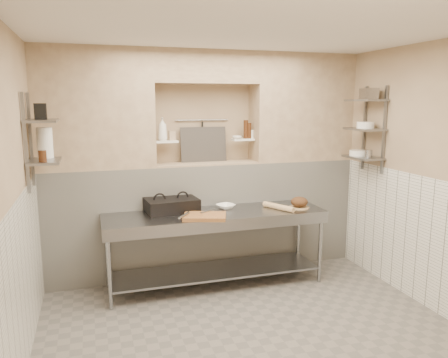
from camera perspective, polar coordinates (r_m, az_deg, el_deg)
name	(u,v)px	position (r m, az deg, el deg)	size (l,w,h in m)	color
floor	(253,339)	(4.45, 3.83, -20.08)	(4.00, 3.90, 0.10)	slate
ceiling	(257,21)	(3.91, 4.36, 19.86)	(4.00, 3.90, 0.10)	silver
wall_left	(4,206)	(3.73, -26.81, -3.16)	(0.10, 3.90, 2.80)	tan
wall_right	(440,179)	(5.04, 26.39, 0.06)	(0.10, 3.90, 2.80)	tan
wall_back	(201,161)	(5.81, -3.05, 2.31)	(4.00, 0.10, 2.80)	tan
wall_front	(410,272)	(2.25, 23.07, -11.12)	(4.00, 0.10, 2.80)	tan
backwall_lower	(206,217)	(5.71, -2.37, -4.99)	(4.00, 0.40, 1.40)	silver
alcove_sill	(206,163)	(5.57, -2.42, 2.08)	(1.30, 0.40, 0.02)	tan
backwall_pillar_left	(95,109)	(5.34, -16.53, 8.76)	(1.35, 0.40, 1.40)	tan
backwall_pillar_right	(301,108)	(5.99, 10.04, 9.12)	(1.35, 0.40, 1.40)	tan
backwall_header	(205,67)	(5.53, -2.51, 14.37)	(1.30, 0.40, 0.40)	tan
wainscot_left	(20,291)	(3.93, -25.10, -13.12)	(0.02, 3.90, 1.40)	silver
wainscot_right	(430,244)	(5.15, 25.29, -7.67)	(0.02, 3.90, 1.40)	silver
alcove_shelf_left	(166,142)	(5.43, -7.57, 4.88)	(0.28, 0.16, 0.03)	white
alcove_shelf_right	(243,139)	(5.69, 2.46, 5.18)	(0.28, 0.16, 0.03)	white
utensil_rail	(202,120)	(5.69, -2.90, 7.70)	(0.02, 0.02, 0.70)	gray
hanging_steel	(202,133)	(5.68, -2.83, 5.98)	(0.02, 0.02, 0.30)	black
splash_panel	(203,144)	(5.64, -2.70, 4.53)	(0.60, 0.02, 0.45)	#383330
shelf_rail_left_a	(31,140)	(4.89, -23.93, 4.70)	(0.03, 0.03, 0.95)	slate
shelf_rail_left_b	(25,143)	(4.49, -24.51, 4.26)	(0.03, 0.03, 0.95)	slate
wall_shelf_left_lower	(44,161)	(4.70, -22.40, 2.17)	(0.30, 0.50, 0.03)	slate
wall_shelf_left_upper	(42,121)	(4.66, -22.73, 7.04)	(0.30, 0.50, 0.03)	slate
shelf_rail_right_a	(364,128)	(5.91, 17.85, 6.35)	(0.03, 0.03, 1.05)	slate
shelf_rail_right_b	(384,130)	(5.58, 20.20, 6.03)	(0.03, 0.03, 1.05)	slate
wall_shelf_right_lower	(363,157)	(5.70, 17.69, 2.70)	(0.30, 0.50, 0.03)	slate
wall_shelf_right_mid	(365,129)	(5.66, 17.88, 6.21)	(0.30, 0.50, 0.03)	slate
wall_shelf_right_upper	(366,100)	(5.66, 18.08, 9.75)	(0.30, 0.50, 0.03)	slate
prep_table	(216,234)	(5.20, -1.09, -7.19)	(2.60, 0.70, 0.90)	gray
panini_press	(171,205)	(5.19, -6.90, -3.40)	(0.64, 0.49, 0.16)	black
cutting_board	(205,216)	(4.89, -2.54, -4.91)	(0.47, 0.33, 0.04)	olive
knife_blade	(208,211)	(5.02, -2.11, -4.18)	(0.24, 0.03, 0.01)	gray
tongs	(184,215)	(4.81, -5.25, -4.74)	(0.02, 0.02, 0.26)	gray
mixing_bowl	(226,206)	(5.32, 0.22, -3.60)	(0.22, 0.22, 0.05)	white
rolling_pin	(279,207)	(5.31, 7.14, -3.63)	(0.07, 0.07, 0.45)	tan
bread_board	(299,207)	(5.43, 9.79, -3.67)	(0.24, 0.24, 0.01)	tan
bread_loaf	(299,202)	(5.42, 9.81, -2.96)	(0.21, 0.21, 0.12)	#4C2D19
bottle_soap	(162,129)	(5.39, -8.05, 6.47)	(0.11, 0.11, 0.28)	white
jar_alcove	(172,136)	(5.46, -6.80, 5.65)	(0.08, 0.08, 0.11)	tan
bowl_alcove	(237,137)	(5.61, 1.71, 5.45)	(0.12, 0.12, 0.04)	white
condiment_a	(249,131)	(5.69, 3.31, 6.32)	(0.05, 0.05, 0.20)	#371C0D
condiment_b	(246,129)	(5.69, 2.87, 6.50)	(0.06, 0.06, 0.24)	#371C0D
condiment_c	(251,134)	(5.72, 3.59, 5.88)	(0.06, 0.06, 0.11)	white
jug_left	(45,143)	(4.85, -22.35, 4.40)	(0.16, 0.16, 0.31)	white
jar_left	(42,156)	(4.54, -22.63, 2.77)	(0.07, 0.07, 0.11)	#371C0D
box_left_upper	(41,111)	(4.63, -22.85, 8.14)	(0.11, 0.11, 0.16)	black
bowl_right	(358,153)	(5.77, 17.14, 3.28)	(0.22, 0.22, 0.07)	white
canister_right	(368,154)	(5.60, 18.35, 3.15)	(0.09, 0.09, 0.09)	gray
bowl_right_mid	(365,125)	(5.65, 18.00, 6.72)	(0.21, 0.21, 0.08)	white
basket_right	(369,94)	(5.62, 18.40, 10.52)	(0.17, 0.20, 0.13)	gray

